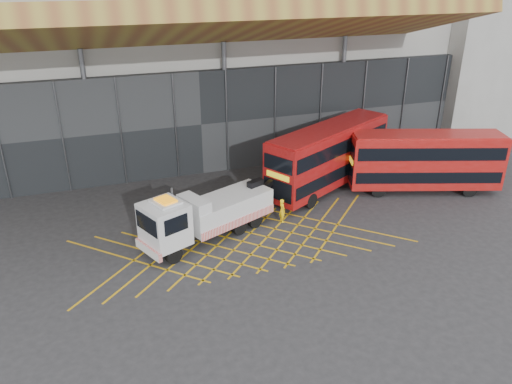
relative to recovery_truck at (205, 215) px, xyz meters
name	(u,v)px	position (x,y,z in m)	size (l,w,h in m)	color
ground_plane	(216,246)	(0.38, -1.07, -1.63)	(120.00, 120.00, 0.00)	#28282B
road_markings	(242,241)	(1.98, -1.07, -1.62)	(19.96, 7.16, 0.01)	gold
construction_building	(178,45)	(2.30, 17.33, 7.35)	(55.00, 23.97, 18.00)	gray
east_building	(487,22)	(32.38, 14.93, 8.37)	(15.00, 12.00, 20.00)	gray
recovery_truck	(205,215)	(0.00, 0.00, 0.00)	(9.78, 5.56, 3.52)	black
bus_towed	(329,154)	(10.42, 4.49, 0.98)	(11.39, 7.77, 4.69)	maroon
bus_second	(425,160)	(16.64, 1.68, 0.80)	(10.92, 5.76, 4.36)	#9E0F0C
worker	(282,210)	(5.19, 0.53, -0.83)	(0.58, 0.38, 1.58)	yellow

